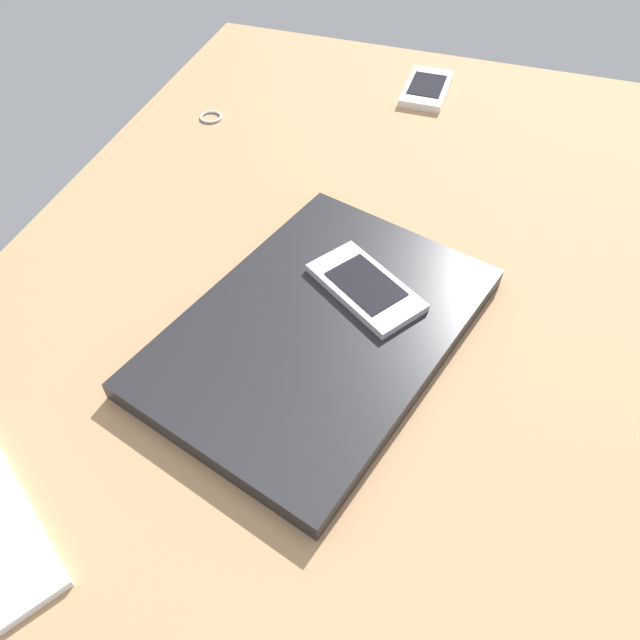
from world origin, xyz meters
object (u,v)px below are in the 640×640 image
(cell_phone_on_laptop, at_px, (366,287))
(cell_phone_on_desk, at_px, (427,88))
(key_ring, at_px, (211,117))
(laptop_closed, at_px, (320,327))

(cell_phone_on_laptop, bearing_deg, cell_phone_on_desk, 3.59)
(cell_phone_on_laptop, height_order, key_ring, cell_phone_on_laptop)
(laptop_closed, bearing_deg, cell_phone_on_laptop, -13.70)
(laptop_closed, xyz_separation_m, cell_phone_on_desk, (0.47, -0.00, -0.00))
(laptop_closed, height_order, key_ring, laptop_closed)
(cell_phone_on_desk, xyz_separation_m, key_ring, (-0.16, 0.26, -0.00))
(cell_phone_on_laptop, height_order, cell_phone_on_desk, cell_phone_on_laptop)
(laptop_closed, height_order, cell_phone_on_laptop, cell_phone_on_laptop)
(laptop_closed, height_order, cell_phone_on_desk, laptop_closed)
(cell_phone_on_laptop, xyz_separation_m, key_ring, (0.27, 0.29, -0.02))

